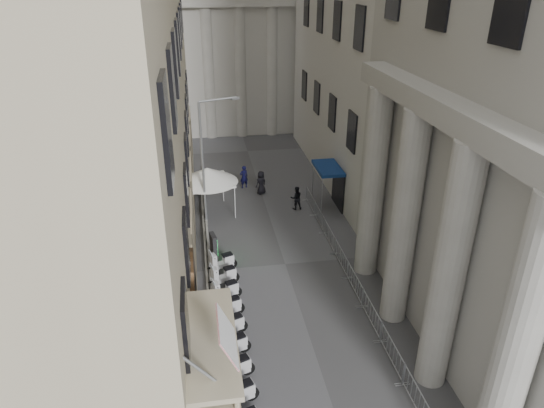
# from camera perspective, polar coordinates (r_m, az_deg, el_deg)

# --- Properties ---
(iron_fence) EXTENTS (0.30, 28.00, 1.40)m
(iron_fence) POSITION_cam_1_polar(r_m,az_deg,el_deg) (26.11, -7.40, -9.22)
(iron_fence) COLOR black
(iron_fence) RESTS_ON ground
(blue_awning) EXTENTS (1.60, 3.00, 3.00)m
(blue_awning) POSITION_cam_1_polar(r_m,az_deg,el_deg) (34.07, 6.38, -0.31)
(blue_awning) COLOR navy
(blue_awning) RESTS_ON ground
(scooter_4) EXTENTS (1.51, 0.99, 1.50)m
(scooter_4) POSITION_cam_1_polar(r_m,az_deg,el_deg) (19.94, -3.94, -22.54)
(scooter_4) COLOR silver
(scooter_4) RESTS_ON ground
(scooter_5) EXTENTS (1.51, 0.99, 1.50)m
(scooter_5) POSITION_cam_1_polar(r_m,az_deg,el_deg) (20.84, -4.31, -19.86)
(scooter_5) COLOR silver
(scooter_5) RESTS_ON ground
(scooter_6) EXTENTS (1.51, 0.99, 1.50)m
(scooter_6) POSITION_cam_1_polar(r_m,az_deg,el_deg) (21.79, -4.63, -17.39)
(scooter_6) COLOR silver
(scooter_6) RESTS_ON ground
(scooter_7) EXTENTS (1.51, 0.99, 1.50)m
(scooter_7) POSITION_cam_1_polar(r_m,az_deg,el_deg) (22.77, -4.91, -15.14)
(scooter_7) COLOR silver
(scooter_7) RESTS_ON ground
(scooter_8) EXTENTS (1.51, 0.99, 1.50)m
(scooter_8) POSITION_cam_1_polar(r_m,az_deg,el_deg) (23.78, -5.17, -13.07)
(scooter_8) COLOR silver
(scooter_8) RESTS_ON ground
(scooter_9) EXTENTS (1.51, 0.99, 1.50)m
(scooter_9) POSITION_cam_1_polar(r_m,az_deg,el_deg) (24.83, -5.40, -11.18)
(scooter_9) COLOR silver
(scooter_9) RESTS_ON ground
(scooter_10) EXTENTS (1.51, 0.99, 1.50)m
(scooter_10) POSITION_cam_1_polar(r_m,az_deg,el_deg) (25.90, -5.62, -9.44)
(scooter_10) COLOR silver
(scooter_10) RESTS_ON ground
(scooter_11) EXTENTS (1.51, 0.99, 1.50)m
(scooter_11) POSITION_cam_1_polar(r_m,az_deg,el_deg) (26.99, -5.81, -7.84)
(scooter_11) COLOR silver
(scooter_11) RESTS_ON ground
(barrier_2) EXTENTS (0.60, 2.40, 1.10)m
(barrier_2) POSITION_cam_1_polar(r_m,az_deg,el_deg) (22.04, 13.75, -17.61)
(barrier_2) COLOR #A6A8AE
(barrier_2) RESTS_ON ground
(barrier_3) EXTENTS (0.60, 2.40, 1.10)m
(barrier_3) POSITION_cam_1_polar(r_m,az_deg,el_deg) (23.76, 11.50, -13.62)
(barrier_3) COLOR #A6A8AE
(barrier_3) RESTS_ON ground
(barrier_4) EXTENTS (0.60, 2.40, 1.10)m
(barrier_4) POSITION_cam_1_polar(r_m,az_deg,el_deg) (25.61, 9.63, -10.17)
(barrier_4) COLOR #A6A8AE
(barrier_4) RESTS_ON ground
(barrier_5) EXTENTS (0.60, 2.40, 1.10)m
(barrier_5) POSITION_cam_1_polar(r_m,az_deg,el_deg) (27.56, 8.04, -7.19)
(barrier_5) COLOR #A6A8AE
(barrier_5) RESTS_ON ground
(barrier_6) EXTENTS (0.60, 2.40, 1.10)m
(barrier_6) POSITION_cam_1_polar(r_m,az_deg,el_deg) (29.60, 6.69, -4.61)
(barrier_6) COLOR #A6A8AE
(barrier_6) RESTS_ON ground
(barrier_7) EXTENTS (0.60, 2.40, 1.10)m
(barrier_7) POSITION_cam_1_polar(r_m,az_deg,el_deg) (31.70, 5.52, -2.37)
(barrier_7) COLOR #A6A8AE
(barrier_7) RESTS_ON ground
(barrier_8) EXTENTS (0.60, 2.40, 1.10)m
(barrier_8) POSITION_cam_1_polar(r_m,az_deg,el_deg) (33.86, 4.50, -0.40)
(barrier_8) COLOR #A6A8AE
(barrier_8) RESTS_ON ground
(security_tent) EXTENTS (4.02, 4.02, 3.27)m
(security_tent) POSITION_cam_1_polar(r_m,az_deg,el_deg) (31.97, -7.00, 3.22)
(security_tent) COLOR silver
(security_tent) RESTS_ON ground
(street_lamp) EXTENTS (2.53, 1.05, 8.11)m
(street_lamp) POSITION_cam_1_polar(r_m,az_deg,el_deg) (29.91, -7.67, 5.88)
(street_lamp) COLOR #979A9F
(street_lamp) RESTS_ON ground
(info_kiosk) EXTENTS (0.42, 0.88, 1.79)m
(info_kiosk) POSITION_cam_1_polar(r_m,az_deg,el_deg) (27.29, -6.85, -5.24)
(info_kiosk) COLOR black
(info_kiosk) RESTS_ON ground
(pedestrian_a) EXTENTS (0.74, 0.59, 1.75)m
(pedestrian_a) POSITION_cam_1_polar(r_m,az_deg,el_deg) (36.59, -3.32, 3.20)
(pedestrian_a) COLOR #0D0D37
(pedestrian_a) RESTS_ON ground
(pedestrian_b) EXTENTS (0.83, 0.66, 1.66)m
(pedestrian_b) POSITION_cam_1_polar(r_m,az_deg,el_deg) (33.24, 2.86, 0.72)
(pedestrian_b) COLOR black
(pedestrian_b) RESTS_ON ground
(pedestrian_c) EXTENTS (1.03, 0.94, 1.76)m
(pedestrian_c) POSITION_cam_1_polar(r_m,az_deg,el_deg) (35.53, -1.29, 2.54)
(pedestrian_c) COLOR black
(pedestrian_c) RESTS_ON ground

